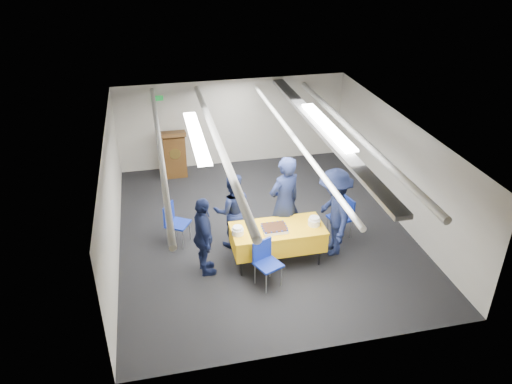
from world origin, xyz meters
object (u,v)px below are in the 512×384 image
(podium, at_px, (175,153))
(sailor_a, at_px, (284,203))
(serving_table, at_px, (278,237))
(chair_right, at_px, (344,213))
(chair_left, at_px, (174,220))
(sailor_d, at_px, (334,213))
(sailor_c, at_px, (204,237))
(chair_near, at_px, (265,259))
(sailor_b, at_px, (233,211))
(sheet_cake, at_px, (274,228))

(podium, relative_size, sailor_a, 0.64)
(serving_table, bearing_deg, chair_right, 20.59)
(serving_table, relative_size, chair_left, 2.03)
(sailor_d, bearing_deg, sailor_c, -84.46)
(chair_near, bearing_deg, sailor_b, 104.50)
(serving_table, distance_m, chair_near, 0.69)
(sailor_a, distance_m, sailor_b, 1.04)
(sailor_b, relative_size, sailor_c, 1.01)
(chair_right, bearing_deg, chair_near, -148.99)
(chair_near, relative_size, sailor_d, 0.48)
(sheet_cake, bearing_deg, serving_table, 37.82)
(serving_table, distance_m, sailor_b, 1.08)
(sailor_c, bearing_deg, sailor_b, -43.75)
(sailor_a, relative_size, sailor_b, 1.24)
(chair_near, distance_m, chair_left, 2.25)
(sheet_cake, bearing_deg, sailor_c, 178.59)
(sailor_a, relative_size, sailor_c, 1.25)
(chair_near, relative_size, sailor_c, 0.55)
(sheet_cake, height_order, chair_right, chair_right)
(chair_near, bearing_deg, sailor_c, 151.86)
(chair_near, distance_m, sailor_d, 1.69)
(chair_near, distance_m, sailor_c, 1.19)
(chair_near, xyz_separation_m, chair_left, (-1.50, 1.68, 0.00))
(chair_left, bearing_deg, sailor_b, -16.32)
(chair_right, bearing_deg, sailor_b, 175.49)
(chair_near, relative_size, sailor_b, 0.55)
(chair_right, relative_size, sailor_b, 0.55)
(chair_near, xyz_separation_m, sailor_a, (0.64, 1.10, 0.45))
(serving_table, relative_size, chair_near, 2.03)
(sheet_cake, relative_size, chair_near, 0.54)
(podium, relative_size, sailor_b, 0.79)
(podium, xyz_separation_m, sailor_c, (0.21, -4.23, 0.17))
(chair_near, height_order, sailor_a, sailor_a)
(sailor_b, bearing_deg, chair_right, 176.35)
(serving_table, relative_size, sheet_cake, 3.72)
(podium, relative_size, sailor_d, 0.69)
(serving_table, height_order, sailor_c, sailor_c)
(sailor_a, bearing_deg, sailor_d, 131.33)
(sheet_cake, height_order, sailor_a, sailor_a)
(sheet_cake, bearing_deg, sailor_a, 59.31)
(chair_left, bearing_deg, chair_right, -8.56)
(sailor_a, bearing_deg, sheet_cake, 37.18)
(podium, distance_m, sailor_a, 4.15)
(sailor_a, height_order, sailor_c, sailor_a)
(serving_table, bearing_deg, podium, 111.02)
(sailor_d, bearing_deg, chair_near, -63.37)
(sheet_cake, xyz_separation_m, sailor_b, (-0.64, 0.83, -0.02))
(sailor_c, bearing_deg, sheet_cake, -95.01)
(chair_right, distance_m, sailor_c, 3.04)
(sailor_d, bearing_deg, podium, -143.42)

